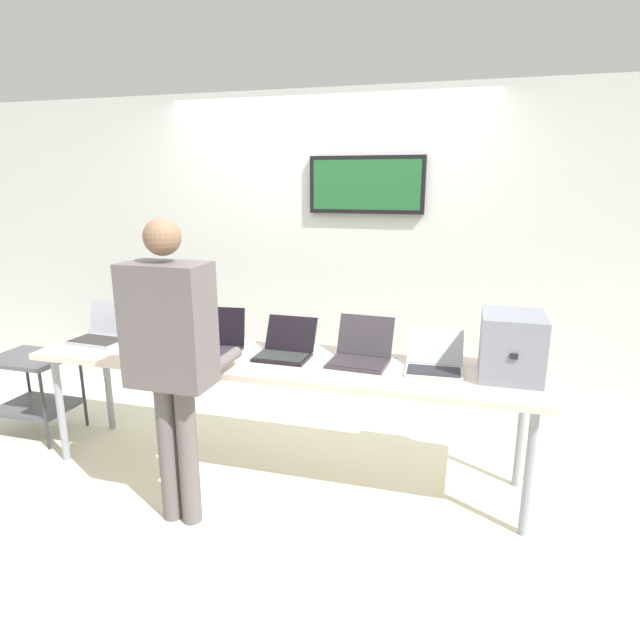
# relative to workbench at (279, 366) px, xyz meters

# --- Properties ---
(ground) EXTENTS (8.00, 8.00, 0.04)m
(ground) POSITION_rel_workbench_xyz_m (0.00, 0.00, -0.76)
(ground) COLOR beige
(back_wall) EXTENTS (8.00, 0.11, 2.55)m
(back_wall) POSITION_rel_workbench_xyz_m (0.01, 1.13, 0.54)
(back_wall) COLOR silver
(back_wall) RESTS_ON ground
(workbench) EXTENTS (3.18, 0.70, 0.79)m
(workbench) POSITION_rel_workbench_xyz_m (0.00, 0.00, 0.00)
(workbench) COLOR beige
(workbench) RESTS_ON ground
(equipment_box) EXTENTS (0.34, 0.40, 0.37)m
(equipment_box) POSITION_rel_workbench_xyz_m (1.37, 0.06, 0.23)
(equipment_box) COLOR gray
(equipment_box) RESTS_ON workbench
(laptop_station_0) EXTENTS (0.39, 0.34, 0.26)m
(laptop_station_0) POSITION_rel_workbench_xyz_m (-1.32, 0.05, 0.11)
(laptop_station_0) COLOR #ABADBB
(laptop_station_0) RESTS_ON workbench
(laptop_station_1) EXTENTS (0.37, 0.32, 0.25)m
(laptop_station_1) POSITION_rel_workbench_xyz_m (-0.87, 0.08, 0.11)
(laptop_station_1) COLOR #ACB4BA
(laptop_station_1) RESTS_ON workbench
(laptop_station_2) EXTENTS (0.34, 0.33, 0.27)m
(laptop_station_2) POSITION_rel_workbench_xyz_m (-0.44, 0.04, 0.11)
(laptop_station_2) COLOR black
(laptop_station_2) RESTS_ON workbench
(laptop_station_3) EXTENTS (0.34, 0.35, 0.23)m
(laptop_station_3) POSITION_rel_workbench_xyz_m (0.02, 0.07, 0.10)
(laptop_station_3) COLOR black
(laptop_station_3) RESTS_ON workbench
(laptop_station_4) EXTENTS (0.37, 0.38, 0.26)m
(laptop_station_4) POSITION_rel_workbench_xyz_m (0.51, 0.08, 0.11)
(laptop_station_4) COLOR #383339
(laptop_station_4) RESTS_ON workbench
(laptop_station_5) EXTENTS (0.34, 0.35, 0.21)m
(laptop_station_5) POSITION_rel_workbench_xyz_m (0.95, 0.05, 0.10)
(laptop_station_5) COLOR #AAB3B2
(laptop_station_5) RESTS_ON workbench
(person) EXTENTS (0.44, 0.58, 1.70)m
(person) POSITION_rel_workbench_xyz_m (-0.37, -0.62, 0.29)
(person) COLOR #625B5C
(person) RESTS_ON ground
(storage_cart) EXTENTS (0.56, 0.44, 0.62)m
(storage_cart) POSITION_rel_workbench_xyz_m (-1.98, 0.04, -0.33)
(storage_cart) COLOR #4E4F56
(storage_cart) RESTS_ON ground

